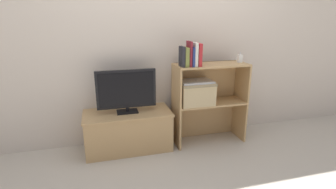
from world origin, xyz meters
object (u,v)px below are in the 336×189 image
object	(u,v)px
storage_basket_left	(195,92)
book_charcoal	(182,57)
book_maroon	(189,54)
baby_monitor	(240,59)
tv_stand	(128,130)
laptop	(196,81)
book_olive	(186,57)
book_navy	(192,56)
book_ivory	(195,54)
tv	(126,90)
book_crimson	(198,55)

from	to	relation	value
storage_basket_left	book_charcoal	bearing A→B (deg)	-165.04
book_maroon	baby_monitor	bearing A→B (deg)	5.75
tv_stand	baby_monitor	size ratio (longest dim) A/B	7.95
laptop	tv_stand	bearing A→B (deg)	175.46
book_charcoal	book_maroon	world-z (taller)	book_maroon
book_olive	laptop	world-z (taller)	book_olive
tv_stand	book_charcoal	bearing A→B (deg)	-10.65
book_maroon	laptop	size ratio (longest dim) A/B	0.73
book_navy	book_ivory	xyz separation A→B (m)	(0.03, -0.00, 0.02)
baby_monitor	storage_basket_left	size ratio (longest dim) A/B	0.31
tv	book_olive	distance (m)	0.70
book_maroon	storage_basket_left	size ratio (longest dim) A/B	0.68
book_crimson	laptop	world-z (taller)	book_crimson
tv_stand	storage_basket_left	size ratio (longest dim) A/B	2.46
book_navy	storage_basket_left	size ratio (longest dim) A/B	0.53
book_navy	book_crimson	distance (m)	0.07
tv	book_crimson	world-z (taller)	book_crimson
book_maroon	book_crimson	world-z (taller)	book_maroon
book_olive	book_crimson	size ratio (longest dim) A/B	0.84
storage_basket_left	book_navy	bearing A→B (deg)	-147.36
tv	book_maroon	world-z (taller)	book_maroon
tv	laptop	xyz separation A→B (m)	(0.74, -0.06, 0.06)
book_charcoal	laptop	distance (m)	0.34
tv_stand	book_maroon	world-z (taller)	book_maroon
book_navy	book_olive	bearing A→B (deg)	-180.00
tv_stand	book_navy	distance (m)	1.05
book_maroon	book_charcoal	bearing A→B (deg)	-180.00
tv	baby_monitor	size ratio (longest dim) A/B	5.32
laptop	book_ivory	bearing A→B (deg)	-131.70
tv_stand	laptop	xyz separation A→B (m)	(0.74, -0.06, 0.52)
tv_stand	book_maroon	bearing A→B (deg)	-9.39
book_olive	book_navy	distance (m)	0.06
tv	book_ivory	world-z (taller)	book_ivory
baby_monitor	storage_basket_left	distance (m)	0.62
tv	book_charcoal	bearing A→B (deg)	-10.49
book_charcoal	book_olive	xyz separation A→B (m)	(0.04, 0.00, -0.00)
book_charcoal	book_maroon	xyz separation A→B (m)	(0.08, 0.00, 0.03)
book_charcoal	book_navy	xyz separation A→B (m)	(0.10, 0.00, -0.00)
storage_basket_left	tv	bearing A→B (deg)	175.58
book_navy	book_charcoal	bearing A→B (deg)	-180.00
book_maroon	book_navy	world-z (taller)	book_maroon
book_ivory	laptop	size ratio (longest dim) A/B	0.68
storage_basket_left	laptop	size ratio (longest dim) A/B	1.07
book_ivory	laptop	bearing A→B (deg)	48.30
book_navy	book_crimson	size ratio (longest dim) A/B	0.85
tv_stand	laptop	world-z (taller)	laptop
book_ivory	book_crimson	world-z (taller)	book_ivory
book_maroon	book_ivory	xyz separation A→B (m)	(0.06, -0.00, -0.01)
book_ivory	book_crimson	xyz separation A→B (m)	(0.04, 0.00, -0.00)
tv	book_navy	distance (m)	0.76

